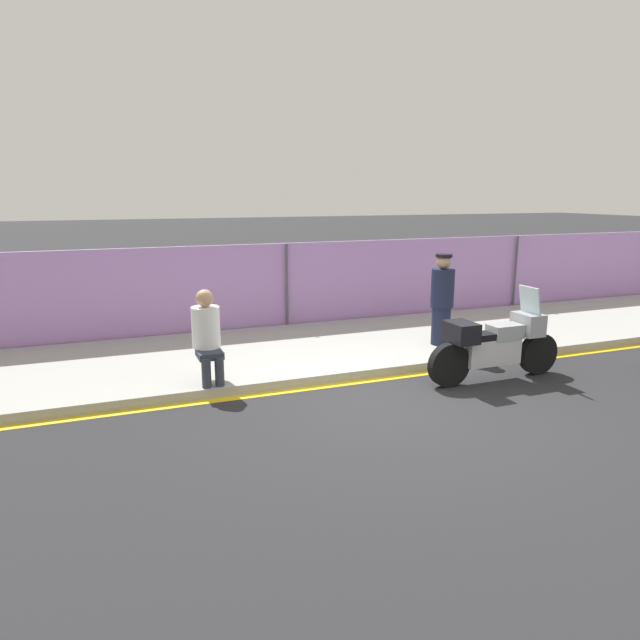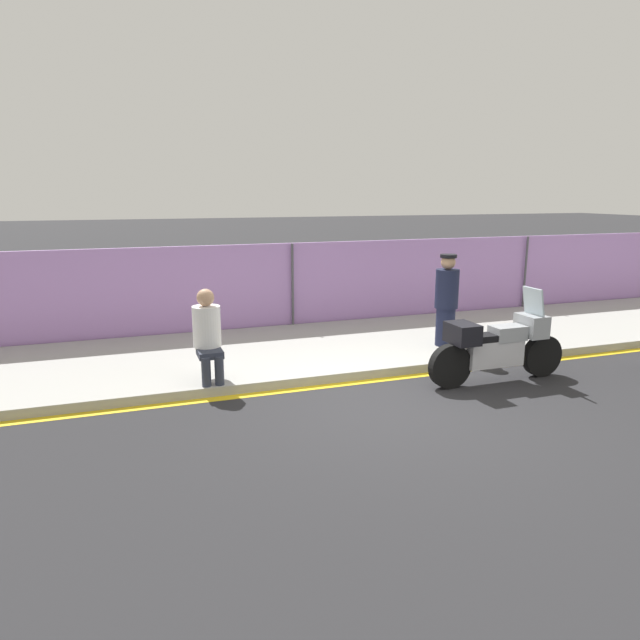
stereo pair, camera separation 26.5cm
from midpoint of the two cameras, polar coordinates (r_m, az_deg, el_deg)
name	(u,v)px [view 2 (the right image)]	position (r m, az deg, el deg)	size (l,w,h in m)	color
ground_plane	(390,406)	(7.88, 7.98, -8.56)	(120.00, 120.00, 0.00)	#262628
sidewalk	(320,348)	(10.36, 0.74, -2.84)	(43.07, 3.44, 0.14)	#9E9E99
curb_paint_stripe	(359,382)	(8.78, 4.81, -6.23)	(43.07, 0.18, 0.01)	gold
storefront_fence	(291,287)	(11.86, -2.25, 3.30)	(40.92, 0.17, 1.83)	#AD7FC6
motorcycle	(497,346)	(9.06, 18.11, -2.48)	(2.33, 0.51, 1.43)	black
officer_standing	(446,300)	(10.39, 13.24, 1.97)	(0.41, 0.41, 1.64)	#191E38
person_seated_on_curb	(207,330)	(8.44, -10.31, -1.00)	(0.41, 0.70, 1.33)	#2D3342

